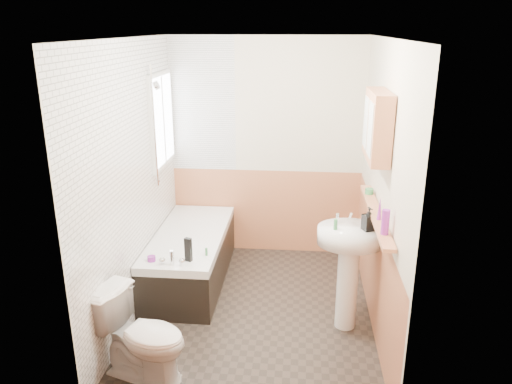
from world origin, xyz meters
TOP-DOWN VIEW (x-y plane):
  - floor at (0.00, 0.00)m, footprint 2.80×2.80m
  - ceiling at (0.00, 0.00)m, footprint 2.80×2.80m
  - wall_back at (0.00, 1.41)m, footprint 2.20×0.02m
  - wall_front at (0.00, -1.41)m, footprint 2.20×0.02m
  - wall_left at (-1.11, 0.00)m, footprint 0.02×2.80m
  - wall_right at (1.11, 0.00)m, footprint 0.02×2.80m
  - wainscot_right at (1.09, 0.00)m, footprint 0.01×2.80m
  - wainscot_front at (0.00, -1.39)m, footprint 2.20×0.01m
  - wainscot_back at (0.00, 1.39)m, footprint 2.20×0.01m
  - tile_cladding_left at (-1.09, 0.00)m, footprint 0.01×2.80m
  - tile_return_back at (-0.73, 1.39)m, footprint 0.75×0.01m
  - window at (-1.06, 0.95)m, footprint 0.03×0.79m
  - bathtub at (-0.73, 0.54)m, footprint 0.70×1.65m
  - shower_riser at (-1.04, 0.59)m, footprint 0.11×0.08m
  - toilet at (-0.76, -1.00)m, footprint 0.81×0.61m
  - sink at (0.84, -0.17)m, footprint 0.56×0.45m
  - pine_shelf at (1.04, -0.16)m, footprint 0.10×1.48m
  - medicine_cabinet at (1.01, -0.06)m, footprint 0.16×0.62m
  - foam_can at (1.04, -0.63)m, footprint 0.06×0.06m
  - green_bottle at (1.04, -0.33)m, footprint 0.05×0.05m
  - black_jar at (1.04, 0.31)m, footprint 0.08×0.08m
  - soap_bottle at (0.98, -0.21)m, footprint 0.17×0.22m
  - clear_bottle at (0.71, -0.22)m, footprint 0.03×0.03m
  - blue_gel at (-0.60, -0.08)m, footprint 0.07×0.06m
  - cream_jar at (-0.94, -0.12)m, footprint 0.09×0.09m
  - orange_bottle at (-0.46, 0.04)m, footprint 0.03×0.03m

SIDE VIEW (x-z plane):
  - floor at x=0.00m, z-range 0.00..0.00m
  - bathtub at x=-0.73m, z-range -0.06..0.62m
  - toilet at x=-0.76m, z-range 0.00..0.71m
  - wainscot_right at x=1.09m, z-range 0.00..1.00m
  - wainscot_front at x=0.00m, z-range 0.00..1.00m
  - wainscot_back at x=0.00m, z-range 0.00..1.00m
  - cream_jar at x=-0.94m, z-range 0.54..0.59m
  - orange_bottle at x=-0.46m, z-range 0.54..0.62m
  - blue_gel at x=-0.60m, z-range 0.54..0.77m
  - sink at x=0.84m, z-range 0.15..1.23m
  - clear_bottle at x=0.71m, z-range 0.96..1.05m
  - soap_bottle at x=0.98m, z-range 0.96..1.06m
  - pine_shelf at x=1.04m, z-range 1.08..1.11m
  - black_jar at x=1.04m, z-range 1.11..1.16m
  - green_bottle at x=1.04m, z-range 1.11..1.30m
  - foam_can at x=1.04m, z-range 1.11..1.30m
  - wall_back at x=0.00m, z-range 0.00..2.50m
  - wall_front at x=0.00m, z-range 0.00..2.50m
  - wall_left at x=-1.11m, z-range 0.00..2.50m
  - wall_right at x=1.11m, z-range 0.00..2.50m
  - tile_cladding_left at x=-1.09m, z-range 0.00..2.50m
  - window at x=-1.06m, z-range 1.15..2.15m
  - shower_riser at x=-1.04m, z-range 1.14..2.35m
  - tile_return_back at x=-0.73m, z-range 1.00..2.50m
  - medicine_cabinet at x=1.01m, z-range 1.54..2.10m
  - ceiling at x=0.00m, z-range 2.50..2.50m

